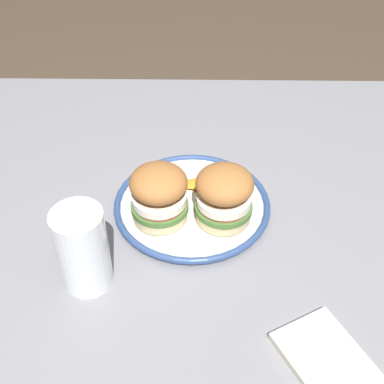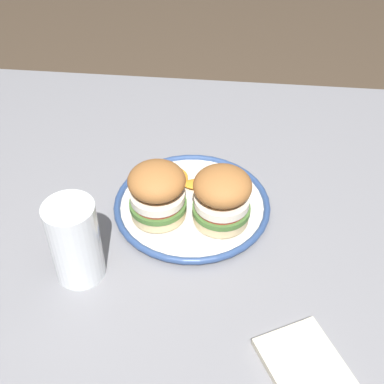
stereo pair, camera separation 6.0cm
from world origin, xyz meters
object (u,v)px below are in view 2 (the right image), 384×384
object	(u,v)px
dining_table	(221,268)
dinner_plate	(192,205)
sandwich_half_left	(222,196)
sandwich_half_right	(157,192)
drinking_glass	(76,246)

from	to	relation	value
dining_table	dinner_plate	xyz separation A→B (m)	(-0.06, 0.05, 0.10)
dining_table	sandwich_half_left	bearing A→B (deg)	108.00
dining_table	sandwich_half_left	xyz separation A→B (m)	(-0.01, 0.02, 0.16)
dinner_plate	sandwich_half_right	world-z (taller)	sandwich_half_right
dinner_plate	sandwich_half_left	xyz separation A→B (m)	(0.05, -0.04, 0.06)
dining_table	drinking_glass	bearing A→B (deg)	-153.92
dinner_plate	sandwich_half_left	size ratio (longest dim) A/B	2.75
sandwich_half_left	sandwich_half_right	distance (m)	0.11
sandwich_half_left	dinner_plate	bearing A→B (deg)	144.86
sandwich_half_left	sandwich_half_right	world-z (taller)	same
drinking_glass	dining_table	bearing A→B (deg)	26.08
sandwich_half_right	drinking_glass	bearing A→B (deg)	-130.10
dinner_plate	sandwich_half_right	size ratio (longest dim) A/B	2.41
dining_table	drinking_glass	xyz separation A→B (m)	(-0.22, -0.11, 0.15)
dinner_plate	drinking_glass	distance (m)	0.23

